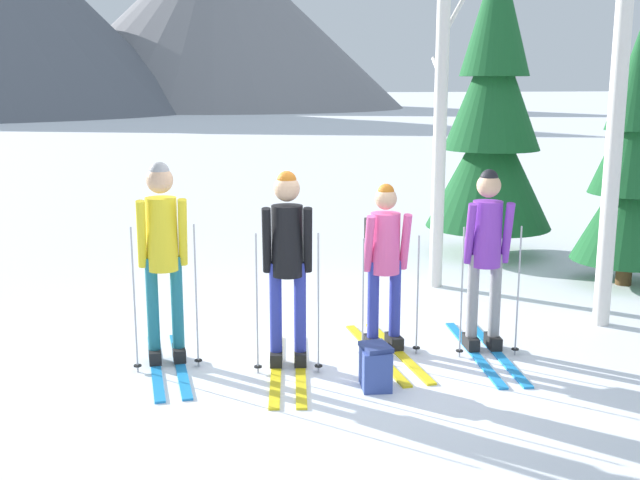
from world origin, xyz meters
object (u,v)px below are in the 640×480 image
object	(u,v)px
skier_in_pink	(384,259)
pine_tree_near	(633,166)
skier_in_yellow	(163,253)
pine_tree_mid	(492,118)
backpack_on_snow_front	(376,366)
skier_in_purple	(486,253)
skier_in_black	(287,261)
birch_tree_tall	(441,104)
birch_tree_slender	(620,71)

from	to	relation	value
skier_in_pink	pine_tree_near	distance (m)	4.16
skier_in_yellow	skier_in_pink	bearing A→B (deg)	-7.28
pine_tree_mid	pine_tree_near	bearing A→B (deg)	-69.23
skier_in_pink	backpack_on_snow_front	bearing A→B (deg)	-115.92
skier_in_purple	pine_tree_mid	size ratio (longest dim) A/B	0.41
skier_in_pink	pine_tree_near	size ratio (longest dim) A/B	0.52
skier_in_yellow	skier_in_purple	world-z (taller)	skier_in_yellow
skier_in_yellow	pine_tree_mid	bearing A→B (deg)	31.99
pine_tree_near	pine_tree_mid	size ratio (longest dim) A/B	0.75
skier_in_black	skier_in_pink	distance (m)	1.01
birch_tree_tall	skier_in_pink	bearing A→B (deg)	-127.22
pine_tree_near	pine_tree_mid	distance (m)	2.30
skier_in_pink	birch_tree_slender	distance (m)	3.08
skier_in_black	birch_tree_tall	xyz separation A→B (m)	(2.53, 2.18, 1.30)
skier_in_black	birch_tree_slender	world-z (taller)	birch_tree_slender
skier_in_pink	backpack_on_snow_front	world-z (taller)	skier_in_pink
skier_in_black	skier_in_purple	xyz separation A→B (m)	(1.91, -0.15, -0.02)
skier_in_purple	pine_tree_mid	world-z (taller)	pine_tree_mid
pine_tree_near	backpack_on_snow_front	bearing A→B (deg)	-152.65
birch_tree_slender	skier_in_pink	bearing A→B (deg)	-179.05
skier_in_purple	birch_tree_slender	bearing A→B (deg)	11.98
birch_tree_slender	backpack_on_snow_front	world-z (taller)	birch_tree_slender
pine_tree_mid	backpack_on_snow_front	bearing A→B (deg)	-129.01
pine_tree_near	skier_in_purple	bearing A→B (deg)	-150.70
skier_in_black	birch_tree_tall	bearing A→B (deg)	40.69
skier_in_yellow	skier_in_black	bearing A→B (deg)	-21.34
skier_in_yellow	skier_in_purple	size ratio (longest dim) A/B	1.02
skier_in_purple	skier_in_black	bearing A→B (deg)	175.45
skier_in_pink	birch_tree_slender	bearing A→B (deg)	0.95
skier_in_black	skier_in_pink	world-z (taller)	skier_in_black
pine_tree_mid	backpack_on_snow_front	size ratio (longest dim) A/B	11.74
birch_tree_tall	skier_in_yellow	bearing A→B (deg)	-153.73
pine_tree_mid	birch_tree_tall	size ratio (longest dim) A/B	1.00
skier_in_yellow	birch_tree_slender	size ratio (longest dim) A/B	0.35
skier_in_purple	birch_tree_tall	distance (m)	2.75
skier_in_yellow	birch_tree_tall	distance (m)	4.18
skier_in_pink	pine_tree_mid	size ratio (longest dim) A/B	0.39
skier_in_pink	pine_tree_mid	xyz separation A→B (m)	(3.08, 3.46, 1.14)
skier_in_yellow	pine_tree_mid	xyz separation A→B (m)	(5.12, 3.20, 1.00)
skier_in_black	birch_tree_tall	distance (m)	3.59
skier_in_yellow	backpack_on_snow_front	bearing A→B (deg)	-34.58
pine_tree_mid	skier_in_black	bearing A→B (deg)	-138.45
skier_in_purple	backpack_on_snow_front	distance (m)	1.64
skier_in_yellow	pine_tree_mid	world-z (taller)	pine_tree_mid
pine_tree_near	birch_tree_slender	size ratio (longest dim) A/B	0.63
skier_in_pink	birch_tree_slender	size ratio (longest dim) A/B	0.33
skier_in_pink	birch_tree_tall	bearing A→B (deg)	52.78
skier_in_pink	skier_in_black	bearing A→B (deg)	-171.43
skier_in_purple	skier_in_yellow	bearing A→B (deg)	169.23
skier_in_pink	pine_tree_near	xyz separation A→B (m)	(3.88, 1.36, 0.62)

